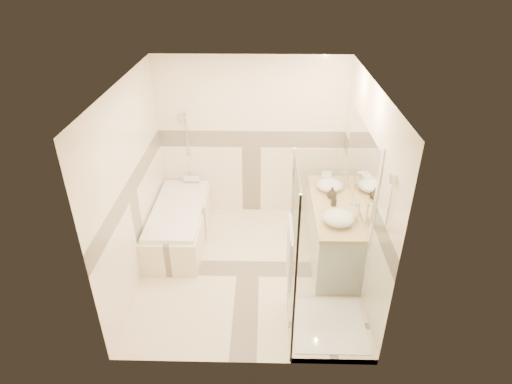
{
  "coord_description": "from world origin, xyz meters",
  "views": [
    {
      "loc": [
        0.21,
        -4.48,
        3.76
      ],
      "look_at": [
        0.1,
        0.25,
        1.05
      ],
      "focal_mm": 30.0,
      "sensor_mm": 36.0,
      "label": 1
    }
  ],
  "objects_px": {
    "vessel_sink_far": "(338,218)",
    "amenity_bottle_a": "(334,200)",
    "vanity": "(332,231)",
    "shower_enclosure": "(321,292)",
    "amenity_bottle_b": "(332,193)",
    "bathtub": "(179,222)",
    "vessel_sink_near": "(330,185)"
  },
  "relations": [
    {
      "from": "bathtub",
      "to": "shower_enclosure",
      "type": "xyz_separation_m",
      "value": [
        1.86,
        -1.62,
        0.2
      ]
    },
    {
      "from": "vanity",
      "to": "shower_enclosure",
      "type": "bearing_deg",
      "value": -102.97
    },
    {
      "from": "bathtub",
      "to": "amenity_bottle_b",
      "type": "height_order",
      "value": "amenity_bottle_b"
    },
    {
      "from": "vanity",
      "to": "vessel_sink_far",
      "type": "relative_size",
      "value": 4.2
    },
    {
      "from": "vessel_sink_near",
      "to": "amenity_bottle_a",
      "type": "height_order",
      "value": "amenity_bottle_a"
    },
    {
      "from": "bathtub",
      "to": "amenity_bottle_a",
      "type": "xyz_separation_m",
      "value": [
        2.13,
        -0.37,
        0.62
      ]
    },
    {
      "from": "vanity",
      "to": "amenity_bottle_a",
      "type": "height_order",
      "value": "amenity_bottle_a"
    },
    {
      "from": "vessel_sink_near",
      "to": "vessel_sink_far",
      "type": "relative_size",
      "value": 0.93
    },
    {
      "from": "vessel_sink_near",
      "to": "amenity_bottle_b",
      "type": "bearing_deg",
      "value": -90.0
    },
    {
      "from": "vessel_sink_near",
      "to": "vessel_sink_far",
      "type": "bearing_deg",
      "value": -90.0
    },
    {
      "from": "bathtub",
      "to": "vessel_sink_far",
      "type": "distance_m",
      "value": 2.35
    },
    {
      "from": "vanity",
      "to": "vessel_sink_far",
      "type": "xyz_separation_m",
      "value": [
        -0.02,
        -0.44,
        0.5
      ]
    },
    {
      "from": "vessel_sink_far",
      "to": "vessel_sink_near",
      "type": "bearing_deg",
      "value": 90.0
    },
    {
      "from": "vanity",
      "to": "vessel_sink_near",
      "type": "height_order",
      "value": "vessel_sink_near"
    },
    {
      "from": "amenity_bottle_a",
      "to": "vanity",
      "type": "bearing_deg",
      "value": 48.86
    },
    {
      "from": "vessel_sink_near",
      "to": "vessel_sink_far",
      "type": "height_order",
      "value": "vessel_sink_far"
    },
    {
      "from": "shower_enclosure",
      "to": "amenity_bottle_b",
      "type": "relative_size",
      "value": 12.29
    },
    {
      "from": "vessel_sink_far",
      "to": "amenity_bottle_a",
      "type": "height_order",
      "value": "vessel_sink_far"
    },
    {
      "from": "bathtub",
      "to": "shower_enclosure",
      "type": "height_order",
      "value": "shower_enclosure"
    },
    {
      "from": "shower_enclosure",
      "to": "amenity_bottle_b",
      "type": "bearing_deg",
      "value": 79.16
    },
    {
      "from": "bathtub",
      "to": "amenity_bottle_b",
      "type": "distance_m",
      "value": 2.23
    },
    {
      "from": "bathtub",
      "to": "shower_enclosure",
      "type": "relative_size",
      "value": 0.83
    },
    {
      "from": "shower_enclosure",
      "to": "vanity",
      "type": "bearing_deg",
      "value": 77.03
    },
    {
      "from": "shower_enclosure",
      "to": "amenity_bottle_b",
      "type": "distance_m",
      "value": 1.51
    },
    {
      "from": "vessel_sink_near",
      "to": "amenity_bottle_b",
      "type": "distance_m",
      "value": 0.24
    },
    {
      "from": "vessel_sink_far",
      "to": "bathtub",
      "type": "bearing_deg",
      "value": 159.67
    },
    {
      "from": "vessel_sink_near",
      "to": "vessel_sink_far",
      "type": "distance_m",
      "value": 0.83
    },
    {
      "from": "vanity",
      "to": "amenity_bottle_a",
      "type": "xyz_separation_m",
      "value": [
        -0.02,
        -0.02,
        0.5
      ]
    },
    {
      "from": "shower_enclosure",
      "to": "vessel_sink_far",
      "type": "bearing_deg",
      "value": 71.84
    },
    {
      "from": "vanity",
      "to": "amenity_bottle_a",
      "type": "bearing_deg",
      "value": -131.14
    },
    {
      "from": "amenity_bottle_b",
      "to": "amenity_bottle_a",
      "type": "bearing_deg",
      "value": -90.0
    },
    {
      "from": "bathtub",
      "to": "vessel_sink_near",
      "type": "distance_m",
      "value": 2.22
    }
  ]
}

